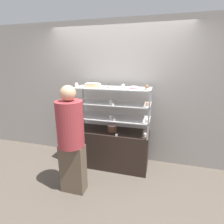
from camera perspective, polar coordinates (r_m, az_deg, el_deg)
name	(u,v)px	position (r m, az deg, el deg)	size (l,w,h in m)	color
ground_plane	(112,165)	(3.46, 0.00, -16.83)	(20.00, 20.00, 0.00)	brown
back_wall	(117,93)	(3.33, 1.77, 6.06)	(8.00, 0.05, 2.60)	gray
display_base	(112,148)	(3.28, 0.00, -11.74)	(1.30, 0.48, 0.69)	black
display_riser_lower	(112,118)	(3.05, 0.00, -1.90)	(1.30, 0.48, 0.26)	#99999E
display_riser_middle	(112,103)	(2.99, 0.00, 2.82)	(1.30, 0.48, 0.26)	#99999E
display_riser_upper	(112,88)	(2.94, 0.00, 7.72)	(1.30, 0.48, 0.26)	#99999E
layer_cake_centerpiece	(112,128)	(3.08, 0.07, -5.16)	(0.16, 0.16, 0.14)	brown
sheet_cake_frosted	(92,85)	(3.03, -6.56, 8.79)	(0.20, 0.17, 0.07)	#DBBC84
cupcake_0	(80,128)	(3.25, -10.56, -5.01)	(0.05, 0.05, 0.07)	#CCB28C
cupcake_1	(145,135)	(2.94, 10.73, -7.30)	(0.05, 0.05, 0.07)	beige
price_tag_0	(116,135)	(2.90, 1.46, -7.56)	(0.04, 0.00, 0.04)	white
cupcake_2	(79,114)	(3.18, -10.63, -0.63)	(0.05, 0.05, 0.06)	beige
cupcake_3	(110,117)	(2.95, -0.58, -1.65)	(0.05, 0.05, 0.06)	white
cupcake_4	(147,121)	(2.83, 11.34, -2.78)	(0.05, 0.05, 0.06)	beige
price_tag_1	(114,120)	(2.82, 0.70, -2.66)	(0.04, 0.00, 0.04)	white
cupcake_5	(78,100)	(3.12, -11.01, 4.00)	(0.05, 0.05, 0.07)	#CCB28C
cupcake_6	(111,102)	(2.87, -0.42, 3.26)	(0.05, 0.05, 0.07)	white
cupcake_7	(148,104)	(2.79, 11.54, 2.60)	(0.05, 0.05, 0.07)	#CCB28C
price_tag_2	(113,104)	(2.75, 0.33, 2.47)	(0.04, 0.00, 0.04)	white
cupcake_8	(77,85)	(3.04, -11.50, 8.64)	(0.06, 0.06, 0.07)	white
cupcake_9	(99,86)	(2.92, -4.18, 8.62)	(0.06, 0.06, 0.07)	#CCB28C
cupcake_10	(123,86)	(2.82, 3.65, 8.38)	(0.06, 0.06, 0.07)	white
cupcake_11	(147,87)	(2.73, 11.30, 7.85)	(0.06, 0.06, 0.07)	beige
price_tag_3	(108,88)	(2.72, -1.37, 7.86)	(0.04, 0.00, 0.04)	white
donut_glazed	(134,87)	(2.83, 7.23, 7.98)	(0.14, 0.14, 0.04)	#EFB2BC
customer_figure	(71,138)	(2.53, -13.21, -8.34)	(0.37, 0.37, 1.59)	brown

